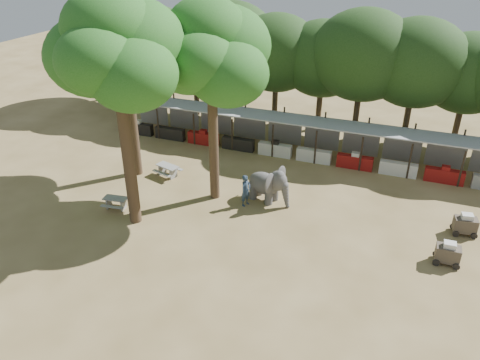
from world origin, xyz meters
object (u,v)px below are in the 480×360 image
(cart_back, at_px, (465,224))
(yard_tree_left, at_px, (124,46))
(yard_tree_center, at_px, (115,51))
(elephant, at_px, (269,184))
(handler, at_px, (246,190))
(yard_tree_back, at_px, (210,52))
(picnic_table_far, at_px, (168,169))
(picnic_table_near, at_px, (116,201))
(cart_front, at_px, (448,253))

(cart_back, bearing_deg, yard_tree_left, 170.46)
(yard_tree_left, height_order, yard_tree_center, yard_tree_center)
(elephant, distance_m, handler, 1.44)
(yard_tree_back, xyz_separation_m, picnic_table_far, (-3.81, 1.17, -8.05))
(handler, bearing_deg, elephant, -29.19)
(yard_tree_back, xyz_separation_m, picnic_table_near, (-4.61, -3.48, -8.09))
(handler, relative_size, cart_back, 1.41)
(picnic_table_near, bearing_deg, elephant, 18.93)
(yard_tree_left, bearing_deg, yard_tree_center, -59.04)
(handler, bearing_deg, yard_tree_back, 98.62)
(handler, relative_size, cart_front, 1.54)
(picnic_table_near, xyz_separation_m, picnic_table_far, (0.80, 4.65, 0.05))
(yard_tree_left, height_order, elephant, yard_tree_left)
(yard_tree_center, height_order, elephant, yard_tree_center)
(elephant, distance_m, picnic_table_near, 8.86)
(handler, bearing_deg, picnic_table_near, 133.78)
(cart_back, bearing_deg, picnic_table_near, -175.98)
(elephant, bearing_deg, cart_back, 18.01)
(handler, height_order, cart_back, handler)
(elephant, bearing_deg, yard_tree_center, -128.47)
(yard_tree_left, xyz_separation_m, handler, (8.20, -1.43, -7.25))
(picnic_table_far, xyz_separation_m, cart_front, (16.89, -3.24, 0.10))
(cart_front, bearing_deg, picnic_table_near, -176.29)
(cart_front, bearing_deg, cart_back, 73.11)
(elephant, bearing_deg, handler, -123.06)
(elephant, distance_m, cart_back, 10.68)
(yard_tree_left, height_order, cart_front, yard_tree_left)
(picnic_table_far, bearing_deg, elephant, 11.15)
(picnic_table_far, bearing_deg, yard_tree_center, -64.63)
(yard_tree_left, relative_size, picnic_table_far, 6.02)
(yard_tree_center, distance_m, elephant, 11.21)
(cart_back, bearing_deg, elephant, 172.89)
(elephant, relative_size, handler, 1.54)
(elephant, height_order, cart_front, elephant)
(yard_tree_left, bearing_deg, cart_back, -0.21)
(handler, xyz_separation_m, cart_back, (11.74, 1.36, -0.36))
(yard_tree_center, distance_m, yard_tree_back, 5.04)
(yard_tree_left, bearing_deg, handler, -9.89)
(yard_tree_left, bearing_deg, elephant, -3.00)
(picnic_table_near, xyz_separation_m, cart_back, (18.55, 4.40, 0.15))
(cart_back, bearing_deg, yard_tree_center, -173.11)
(handler, relative_size, picnic_table_near, 1.25)
(yard_tree_back, relative_size, picnic_table_far, 6.21)
(yard_tree_back, relative_size, cart_front, 9.18)
(yard_tree_center, distance_m, picnic_table_far, 10.17)
(yard_tree_back, distance_m, picnic_table_near, 9.94)
(yard_tree_left, height_order, picnic_table_near, yard_tree_left)
(yard_tree_back, distance_m, elephant, 8.16)
(yard_tree_center, xyz_separation_m, yard_tree_back, (3.00, 4.00, -0.67))
(handler, distance_m, cart_back, 11.83)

